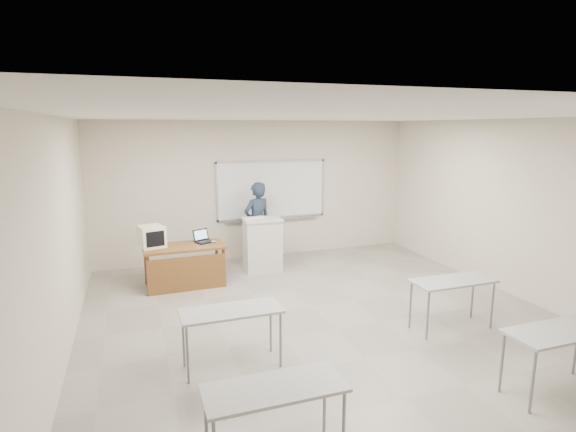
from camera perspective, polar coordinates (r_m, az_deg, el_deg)
name	(u,v)px	position (r m, az deg, el deg)	size (l,w,h in m)	color
floor	(335,330)	(6.68, 5.93, -14.20)	(7.00, 8.00, 0.01)	gray
whiteboard	(272,190)	(9.95, -2.08, 3.26)	(2.48, 0.10, 1.31)	white
student_desks	(387,324)	(5.33, 12.43, -13.29)	(4.40, 2.20, 0.73)	#9FA09A
instructor_desk	(185,258)	(8.30, -12.96, -5.25)	(1.44, 0.72, 0.75)	brown
podium	(263,244)	(9.09, -3.25, -3.60)	(0.76, 0.55, 1.06)	beige
crt_monitor	(151,236)	(8.39, -16.99, -2.50)	(0.42, 0.46, 0.39)	#ECEAC8
laptop	(204,239)	(8.53, -10.57, -2.88)	(0.31, 0.29, 0.23)	black
mouse	(213,241)	(8.47, -9.45, -3.21)	(0.10, 0.06, 0.04)	#95979C
keyboard	(254,218)	(9.00, -4.35, -0.22)	(0.43, 0.14, 0.02)	#ECEAC8
presenter	(257,223)	(9.50, -3.92, -0.88)	(0.63, 0.42, 1.74)	black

